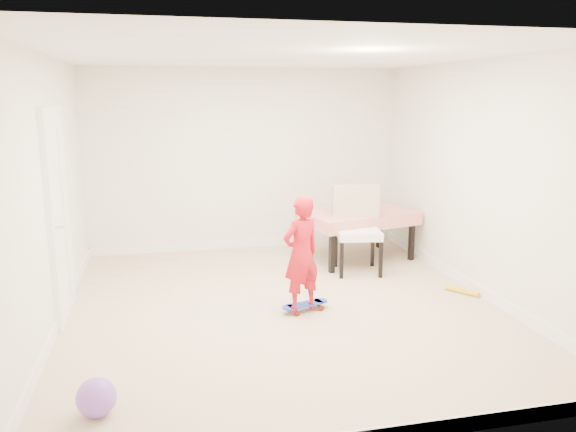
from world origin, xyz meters
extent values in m
plane|color=tan|center=(0.00, 0.00, 0.00)|extent=(5.00, 5.00, 0.00)
cube|color=white|center=(0.00, 0.00, 2.58)|extent=(4.50, 5.00, 0.04)
cube|color=silver|center=(0.00, 2.48, 1.30)|extent=(4.50, 0.04, 2.60)
cube|color=silver|center=(0.00, -2.48, 1.30)|extent=(4.50, 0.04, 2.60)
cube|color=silver|center=(-2.23, 0.00, 1.30)|extent=(0.04, 5.00, 2.60)
cube|color=silver|center=(2.23, 0.00, 1.30)|extent=(0.04, 5.00, 2.60)
cube|color=white|center=(-2.22, 0.30, 1.02)|extent=(0.11, 0.94, 2.11)
cube|color=white|center=(0.00, 2.49, 0.06)|extent=(4.50, 0.02, 0.12)
cube|color=white|center=(-2.24, 0.00, 0.06)|extent=(0.02, 5.00, 0.12)
cube|color=white|center=(2.24, 0.00, 0.06)|extent=(0.02, 5.00, 0.12)
imported|color=red|center=(0.15, -0.19, 0.60)|extent=(0.52, 0.44, 1.20)
sphere|color=#8854CA|center=(-1.72, -1.74, 0.14)|extent=(0.28, 0.28, 0.28)
cylinder|color=gold|center=(2.08, -0.03, 0.03)|extent=(0.28, 0.36, 0.06)
camera|label=1|loc=(-1.20, -5.52, 2.21)|focal=35.00mm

